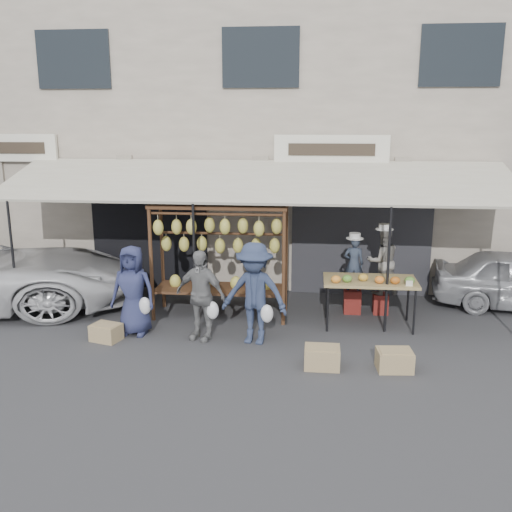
# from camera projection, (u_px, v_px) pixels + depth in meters

# --- Properties ---
(ground_plane) EXTENTS (90.00, 90.00, 0.00)m
(ground_plane) POSITION_uv_depth(u_px,v_px,m) (241.00, 351.00, 9.54)
(ground_plane) COLOR #2D2D30
(shophouse) EXTENTS (24.00, 6.15, 7.30)m
(shophouse) POSITION_uv_depth(u_px,v_px,m) (271.00, 123.00, 14.95)
(shophouse) COLOR #B8AA99
(shophouse) RESTS_ON ground_plane
(awning) EXTENTS (10.00, 2.35, 2.92)m
(awning) POSITION_uv_depth(u_px,v_px,m) (255.00, 182.00, 11.13)
(awning) COLOR beige
(awning) RESTS_ON ground_plane
(banana_rack) EXTENTS (2.60, 0.90, 2.24)m
(banana_rack) POSITION_uv_depth(u_px,v_px,m) (219.00, 238.00, 10.84)
(banana_rack) COLOR #3B2516
(banana_rack) RESTS_ON ground_plane
(produce_table) EXTENTS (1.70, 0.90, 1.04)m
(produce_table) POSITION_uv_depth(u_px,v_px,m) (370.00, 282.00, 10.44)
(produce_table) COLOR tan
(produce_table) RESTS_ON ground_plane
(vendor_left) EXTENTS (0.39, 0.26, 1.08)m
(vendor_left) POSITION_uv_depth(u_px,v_px,m) (354.00, 264.00, 11.19)
(vendor_left) COLOR #2F3849
(vendor_left) RESTS_ON stool_left
(vendor_right) EXTENTS (0.74, 0.64, 1.33)m
(vendor_right) POSITION_uv_depth(u_px,v_px,m) (383.00, 261.00, 11.12)
(vendor_right) COLOR gray
(vendor_right) RESTS_ON stool_right
(customer_left) EXTENTS (0.82, 0.56, 1.62)m
(customer_left) POSITION_uv_depth(u_px,v_px,m) (133.00, 290.00, 10.12)
(customer_left) COLOR navy
(customer_left) RESTS_ON ground_plane
(customer_mid) EXTENTS (1.02, 0.67, 1.61)m
(customer_mid) POSITION_uv_depth(u_px,v_px,m) (200.00, 295.00, 9.89)
(customer_mid) COLOR slate
(customer_mid) RESTS_ON ground_plane
(customer_right) EXTENTS (1.25, 0.86, 1.77)m
(customer_right) POSITION_uv_depth(u_px,v_px,m) (254.00, 294.00, 9.70)
(customer_right) COLOR #2B3653
(customer_right) RESTS_ON ground_plane
(stool_left) EXTENTS (0.40, 0.40, 0.47)m
(stool_left) POSITION_uv_depth(u_px,v_px,m) (352.00, 301.00, 11.38)
(stool_left) COLOR maroon
(stool_left) RESTS_ON ground_plane
(stool_right) EXTENTS (0.31, 0.31, 0.41)m
(stool_right) POSITION_uv_depth(u_px,v_px,m) (380.00, 303.00, 11.32)
(stool_right) COLOR maroon
(stool_right) RESTS_ON ground_plane
(crate_near_a) EXTENTS (0.55, 0.42, 0.33)m
(crate_near_a) POSITION_uv_depth(u_px,v_px,m) (322.00, 357.00, 8.89)
(crate_near_a) COLOR tan
(crate_near_a) RESTS_ON ground_plane
(crate_near_b) EXTENTS (0.57, 0.45, 0.32)m
(crate_near_b) POSITION_uv_depth(u_px,v_px,m) (394.00, 360.00, 8.79)
(crate_near_b) COLOR tan
(crate_near_b) RESTS_ON ground_plane
(crate_far) EXTENTS (0.57, 0.49, 0.29)m
(crate_far) POSITION_uv_depth(u_px,v_px,m) (106.00, 332.00, 9.96)
(crate_far) COLOR tan
(crate_far) RESTS_ON ground_plane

